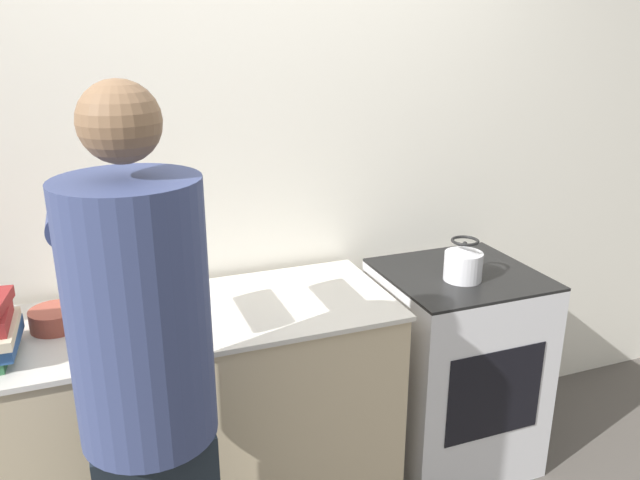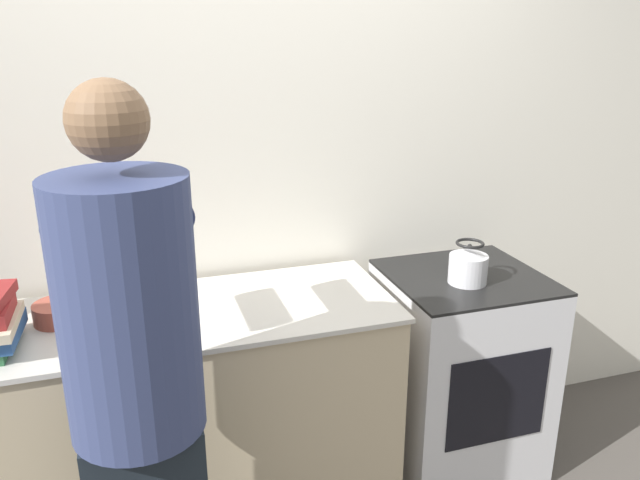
{
  "view_description": "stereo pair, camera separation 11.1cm",
  "coord_description": "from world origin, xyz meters",
  "views": [
    {
      "loc": [
        -0.57,
        -1.74,
        1.86
      ],
      "look_at": [
        0.18,
        0.2,
        1.14
      ],
      "focal_mm": 35.0,
      "sensor_mm": 36.0,
      "label": 1
    },
    {
      "loc": [
        -0.46,
        -1.78,
        1.86
      ],
      "look_at": [
        0.18,
        0.2,
        1.14
      ],
      "focal_mm": 35.0,
      "sensor_mm": 36.0,
      "label": 2
    }
  ],
  "objects": [
    {
      "name": "wall_back",
      "position": [
        0.0,
        0.66,
        1.3
      ],
      "size": [
        8.0,
        0.05,
        2.6
      ],
      "color": "silver",
      "rests_on": "ground_plane"
    },
    {
      "name": "cutting_board",
      "position": [
        -0.49,
        0.16,
        0.9
      ],
      "size": [
        0.28,
        0.23,
        0.02
      ],
      "color": "tan",
      "rests_on": "counter"
    },
    {
      "name": "counter",
      "position": [
        -0.35,
        0.29,
        0.45
      ],
      "size": [
        1.62,
        0.61,
        0.89
      ],
      "color": "#C6B28E",
      "rests_on": "ground_plane"
    },
    {
      "name": "oven",
      "position": [
        0.84,
        0.3,
        0.45
      ],
      "size": [
        0.62,
        0.59,
        0.89
      ],
      "color": "silver",
      "rests_on": "ground_plane"
    },
    {
      "name": "bowl_prep",
      "position": [
        -0.72,
        0.35,
        0.93
      ],
      "size": [
        0.17,
        0.17,
        0.07
      ],
      "color": "#9E4738",
      "rests_on": "counter"
    },
    {
      "name": "knife",
      "position": [
        -0.52,
        0.19,
        0.91
      ],
      "size": [
        0.2,
        0.08,
        0.01
      ],
      "rotation": [
        0.0,
        0.0,
        0.27
      ],
      "color": "silver",
      "rests_on": "cutting_board"
    },
    {
      "name": "kettle",
      "position": [
        0.8,
        0.23,
        0.96
      ],
      "size": [
        0.15,
        0.15,
        0.17
      ],
      "color": "silver",
      "rests_on": "oven"
    },
    {
      "name": "person",
      "position": [
        -0.49,
        -0.25,
        0.95
      ],
      "size": [
        0.4,
        0.63,
        1.75
      ],
      "color": "black",
      "rests_on": "ground_plane"
    }
  ]
}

